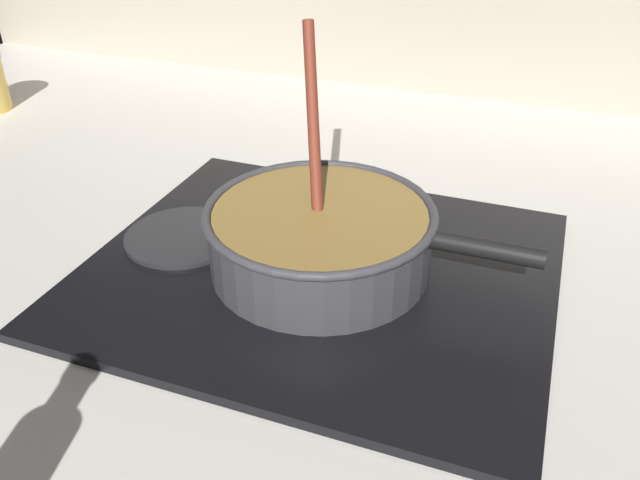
% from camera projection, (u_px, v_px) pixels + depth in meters
% --- Properties ---
extents(ground, '(2.40, 1.60, 0.04)m').
position_uv_depth(ground, '(328.00, 322.00, 0.76)').
color(ground, beige).
extents(hob_plate, '(0.56, 0.48, 0.01)m').
position_uv_depth(hob_plate, '(320.00, 271.00, 0.80)').
color(hob_plate, black).
rests_on(hob_plate, ground).
extents(burner_ring, '(0.16, 0.16, 0.01)m').
position_uv_depth(burner_ring, '(320.00, 264.00, 0.80)').
color(burner_ring, '#592D0C').
rests_on(burner_ring, hob_plate).
extents(spare_burner, '(0.15, 0.15, 0.01)m').
position_uv_depth(spare_burner, '(183.00, 236.00, 0.86)').
color(spare_burner, '#262628').
rests_on(spare_burner, hob_plate).
extents(cooking_pan, '(0.39, 0.28, 0.27)m').
position_uv_depth(cooking_pan, '(321.00, 236.00, 0.78)').
color(cooking_pan, '#38383D').
rests_on(cooking_pan, hob_plate).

